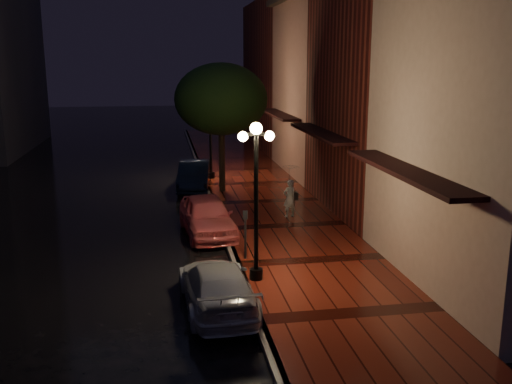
{
  "coord_description": "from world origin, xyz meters",
  "views": [
    {
      "loc": [
        -2.08,
        -19.54,
        6.01
      ],
      "look_at": [
        1.21,
        0.17,
        1.4
      ],
      "focal_mm": 40.0,
      "sensor_mm": 36.0,
      "label": 1
    }
  ],
  "objects_px": {
    "street_tree": "(221,101)",
    "navy_car": "(194,175)",
    "streetlamp_far": "(210,130)",
    "streetlamp_near": "(256,192)",
    "pink_car": "(207,216)",
    "silver_car": "(217,286)",
    "woman_with_umbrella": "(290,182)",
    "parking_meter": "(245,230)"
  },
  "relations": [
    {
      "from": "streetlamp_near",
      "to": "woman_with_umbrella",
      "type": "height_order",
      "value": "streetlamp_near"
    },
    {
      "from": "navy_car",
      "to": "streetlamp_near",
      "type": "bearing_deg",
      "value": -78.73
    },
    {
      "from": "woman_with_umbrella",
      "to": "parking_meter",
      "type": "distance_m",
      "value": 5.06
    },
    {
      "from": "pink_car",
      "to": "navy_car",
      "type": "relative_size",
      "value": 1.0
    },
    {
      "from": "streetlamp_far",
      "to": "navy_car",
      "type": "xyz_separation_m",
      "value": [
        -0.95,
        -1.72,
        -1.93
      ]
    },
    {
      "from": "silver_car",
      "to": "parking_meter",
      "type": "xyz_separation_m",
      "value": [
        1.16,
        3.09,
        0.46
      ]
    },
    {
      "from": "streetlamp_far",
      "to": "navy_car",
      "type": "relative_size",
      "value": 1.06
    },
    {
      "from": "silver_car",
      "to": "streetlamp_far",
      "type": "bearing_deg",
      "value": -97.32
    },
    {
      "from": "streetlamp_near",
      "to": "woman_with_umbrella",
      "type": "bearing_deg",
      "value": 69.27
    },
    {
      "from": "streetlamp_far",
      "to": "parking_meter",
      "type": "relative_size",
      "value": 2.88
    },
    {
      "from": "pink_car",
      "to": "parking_meter",
      "type": "xyz_separation_m",
      "value": [
        0.9,
        -3.12,
        0.36
      ]
    },
    {
      "from": "pink_car",
      "to": "parking_meter",
      "type": "distance_m",
      "value": 3.26
    },
    {
      "from": "street_tree",
      "to": "parking_meter",
      "type": "height_order",
      "value": "street_tree"
    },
    {
      "from": "streetlamp_near",
      "to": "navy_car",
      "type": "height_order",
      "value": "streetlamp_near"
    },
    {
      "from": "street_tree",
      "to": "woman_with_umbrella",
      "type": "distance_m",
      "value": 5.94
    },
    {
      "from": "streetlamp_far",
      "to": "street_tree",
      "type": "xyz_separation_m",
      "value": [
        0.26,
        -3.01,
        1.64
      ]
    },
    {
      "from": "streetlamp_far",
      "to": "navy_car",
      "type": "height_order",
      "value": "streetlamp_far"
    },
    {
      "from": "pink_car",
      "to": "navy_car",
      "type": "bearing_deg",
      "value": 84.48
    },
    {
      "from": "pink_car",
      "to": "woman_with_umbrella",
      "type": "relative_size",
      "value": 2.0
    },
    {
      "from": "parking_meter",
      "to": "woman_with_umbrella",
      "type": "bearing_deg",
      "value": 74.2
    },
    {
      "from": "streetlamp_near",
      "to": "streetlamp_far",
      "type": "relative_size",
      "value": 1.0
    },
    {
      "from": "streetlamp_near",
      "to": "navy_car",
      "type": "bearing_deg",
      "value": 94.43
    },
    {
      "from": "streetlamp_far",
      "to": "woman_with_umbrella",
      "type": "height_order",
      "value": "streetlamp_far"
    },
    {
      "from": "street_tree",
      "to": "navy_car",
      "type": "distance_m",
      "value": 3.98
    },
    {
      "from": "silver_car",
      "to": "parking_meter",
      "type": "distance_m",
      "value": 3.33
    },
    {
      "from": "streetlamp_near",
      "to": "street_tree",
      "type": "distance_m",
      "value": 11.12
    },
    {
      "from": "streetlamp_near",
      "to": "pink_car",
      "type": "distance_m",
      "value": 5.26
    },
    {
      "from": "woman_with_umbrella",
      "to": "pink_car",
      "type": "bearing_deg",
      "value": 3.86
    },
    {
      "from": "silver_car",
      "to": "woman_with_umbrella",
      "type": "xyz_separation_m",
      "value": [
        3.53,
        7.54,
        0.91
      ]
    },
    {
      "from": "parking_meter",
      "to": "streetlamp_far",
      "type": "bearing_deg",
      "value": 102.05
    },
    {
      "from": "streetlamp_far",
      "to": "silver_car",
      "type": "height_order",
      "value": "streetlamp_far"
    },
    {
      "from": "streetlamp_near",
      "to": "pink_car",
      "type": "relative_size",
      "value": 1.06
    },
    {
      "from": "street_tree",
      "to": "navy_car",
      "type": "relative_size",
      "value": 1.42
    },
    {
      "from": "street_tree",
      "to": "silver_car",
      "type": "relative_size",
      "value": 1.42
    },
    {
      "from": "streetlamp_near",
      "to": "navy_car",
      "type": "relative_size",
      "value": 1.06
    },
    {
      "from": "navy_car",
      "to": "silver_car",
      "type": "bearing_deg",
      "value": -84.24
    },
    {
      "from": "silver_car",
      "to": "parking_meter",
      "type": "relative_size",
      "value": 2.73
    },
    {
      "from": "navy_car",
      "to": "silver_car",
      "type": "xyz_separation_m",
      "value": [
        -0.26,
        -13.67,
        -0.08
      ]
    },
    {
      "from": "streetlamp_far",
      "to": "pink_car",
      "type": "distance_m",
      "value": 9.43
    },
    {
      "from": "streetlamp_near",
      "to": "woman_with_umbrella",
      "type": "distance_m",
      "value": 6.66
    },
    {
      "from": "pink_car",
      "to": "woman_with_umbrella",
      "type": "bearing_deg",
      "value": 16.61
    },
    {
      "from": "navy_car",
      "to": "parking_meter",
      "type": "height_order",
      "value": "parking_meter"
    }
  ]
}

